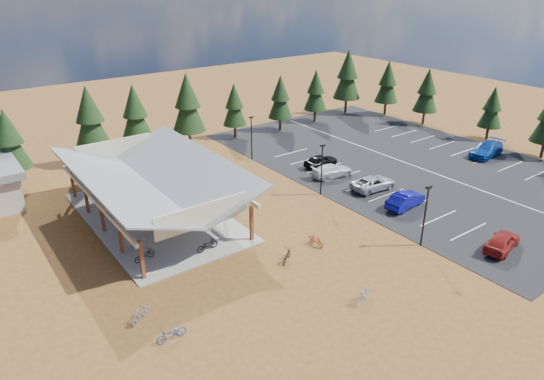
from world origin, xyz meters
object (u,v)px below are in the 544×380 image
object	(u,v)px
trash_bin_1	(232,201)
bike_3	(124,192)
car_3	(332,171)
trash_bin_0	(234,207)
bike_0	(144,255)
bike_4	(207,245)
bike_13	(364,295)
car_7	(487,149)
lamp_post_2	(251,135)
bike_16	(248,191)
lamp_post_1	(322,166)
car_2	(373,183)
bike_1	(139,242)
bike_5	(192,225)
bike_2	(122,217)
car_0	(502,241)
bike_7	(157,175)
bike_11	(316,240)
car_1	(405,200)
bike_12	(286,256)
bike_6	(165,198)
bike_9	(140,314)
bike_10	(171,334)
bike_pavilion	(152,177)
lamp_post_0	(425,212)
car_4	(321,161)

from	to	relation	value
trash_bin_1	bike_3	xyz separation A→B (m)	(-7.58, 7.42, 0.20)
bike_3	car_3	distance (m)	21.24
trash_bin_0	bike_0	xyz separation A→B (m)	(-9.80, -3.04, 0.10)
trash_bin_0	bike_4	bearing A→B (deg)	-139.24
bike_13	car_7	world-z (taller)	car_7
lamp_post_2	bike_16	xyz separation A→B (m)	(-5.88, -8.07, -2.50)
trash_bin_0	bike_13	distance (m)	16.19
lamp_post_1	car_2	size ratio (longest dim) A/B	1.06
trash_bin_0	bike_1	bearing A→B (deg)	-173.68
bike_3	bike_5	bearing A→B (deg)	-177.72
bike_4	lamp_post_2	bearing A→B (deg)	-47.78
lamp_post_1	bike_2	world-z (taller)	lamp_post_1
bike_16	bike_1	bearing A→B (deg)	-65.59
lamp_post_1	car_0	bearing A→B (deg)	-74.49
bike_7	car_7	world-z (taller)	car_7
car_2	lamp_post_1	bearing A→B (deg)	70.10
bike_7	bike_11	xyz separation A→B (m)	(4.62, -19.89, -0.06)
car_2	bike_3	bearing A→B (deg)	62.70
bike_2	car_1	world-z (taller)	car_1
bike_11	bike_16	xyz separation A→B (m)	(0.89, 11.02, -0.01)
bike_1	car_7	size ratio (longest dim) A/B	0.32
bike_12	bike_11	bearing A→B (deg)	-117.14
trash_bin_1	bike_13	size ratio (longest dim) A/B	0.50
trash_bin_0	bike_4	size ratio (longest dim) A/B	0.49
bike_6	bike_7	bearing A→B (deg)	-16.77
bike_11	bike_12	size ratio (longest dim) A/B	0.89
bike_16	car_0	world-z (taller)	car_0
bike_9	bike_10	xyz separation A→B (m)	(0.78, -2.77, -0.01)
bike_pavilion	bike_2	xyz separation A→B (m)	(-2.75, 0.83, -3.31)
bike_13	bike_5	bearing A→B (deg)	-178.91
bike_5	bike_6	distance (m)	6.29
trash_bin_0	bike_13	world-z (taller)	bike_13
bike_2	bike_12	bearing A→B (deg)	-135.82
lamp_post_0	bike_2	size ratio (longest dim) A/B	3.28
bike_13	trash_bin_0	bearing A→B (deg)	163.78
trash_bin_1	bike_9	xyz separation A→B (m)	(-13.31, -10.61, 0.06)
lamp_post_1	bike_6	world-z (taller)	lamp_post_1
trash_bin_1	bike_10	distance (m)	18.33
bike_2	bike_5	world-z (taller)	bike_5
car_7	bike_3	bearing A→B (deg)	-117.56
bike_13	lamp_post_0	bearing A→B (deg)	89.27
lamp_post_0	bike_6	distance (m)	23.28
lamp_post_1	bike_1	bearing A→B (deg)	177.68
bike_7	car_2	world-z (taller)	car_2
bike_pavilion	bike_4	xyz separation A→B (m)	(0.84, -7.80, -3.24)
bike_3	bike_6	xyz separation A→B (m)	(2.75, -3.36, -0.11)
lamp_post_1	car_4	bearing A→B (deg)	48.53
lamp_post_0	car_1	world-z (taller)	lamp_post_0
bike_1	bike_3	distance (m)	10.04
bike_2	car_2	size ratio (longest dim) A/B	0.32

